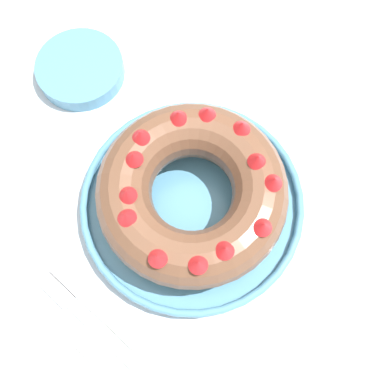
# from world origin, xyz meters

# --- Properties ---
(ground_plane) EXTENTS (8.00, 8.00, 0.00)m
(ground_plane) POSITION_xyz_m (0.00, 0.00, 0.00)
(ground_plane) COLOR gray
(dining_table) EXTENTS (1.45, 1.28, 0.74)m
(dining_table) POSITION_xyz_m (0.00, 0.00, 0.67)
(dining_table) COLOR silver
(dining_table) RESTS_ON ground_plane
(serving_dish) EXTENTS (0.36, 0.36, 0.03)m
(serving_dish) POSITION_xyz_m (0.03, -0.01, 0.75)
(serving_dish) COLOR #518EB2
(serving_dish) RESTS_ON dining_table
(bundt_cake) EXTENTS (0.29, 0.29, 0.10)m
(bundt_cake) POSITION_xyz_m (0.03, -0.01, 0.81)
(bundt_cake) COLOR brown
(bundt_cake) RESTS_ON serving_dish
(fork) EXTENTS (0.02, 0.20, 0.01)m
(fork) POSITION_xyz_m (-0.21, -0.00, 0.74)
(fork) COLOR white
(fork) RESTS_ON dining_table
(serving_knife) EXTENTS (0.02, 0.22, 0.01)m
(serving_knife) POSITION_xyz_m (-0.24, -0.04, 0.74)
(serving_knife) COLOR white
(serving_knife) RESTS_ON dining_table
(cake_knife) EXTENTS (0.02, 0.19, 0.01)m
(cake_knife) POSITION_xyz_m (-0.19, -0.02, 0.74)
(cake_knife) COLOR white
(cake_knife) RESTS_ON dining_table
(side_bowl) EXTENTS (0.16, 0.16, 0.03)m
(side_bowl) POSITION_xyz_m (0.08, 0.30, 0.75)
(side_bowl) COLOR #518EB2
(side_bowl) RESTS_ON dining_table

